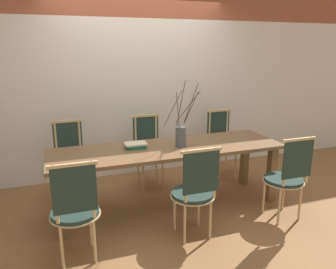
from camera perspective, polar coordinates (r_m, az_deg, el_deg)
The scene contains 11 objects.
ground_plane at distance 4.05m, azimuth 0.00°, elevation -12.32°, with size 16.00×16.00×0.00m, color olive.
wall_rear at distance 4.81m, azimuth -5.12°, elevation 11.81°, with size 12.00×0.06×3.20m.
dining_table at distance 3.80m, azimuth 0.00°, elevation -3.61°, with size 2.68×0.81×0.74m.
chair_near_leftend at distance 3.00m, azimuth -15.87°, elevation -12.25°, with size 0.44×0.44×0.97m.
chair_near_left at distance 3.24m, azimuth 4.70°, elevation -9.58°, with size 0.44×0.44×0.97m.
chair_near_center at distance 3.79m, azimuth 20.06°, elevation -6.74°, with size 0.44×0.44×0.97m.
chair_far_leftend at distance 4.33m, azimuth -16.74°, elevation -3.80°, with size 0.44×0.44×0.97m.
chair_far_left at distance 4.48m, azimuth -3.39°, elevation -2.53°, with size 0.44×0.44×0.97m.
chair_far_center at distance 4.90m, azimuth 9.35°, elevation -1.18°, with size 0.44×0.44×0.97m.
vase_centerpiece at distance 3.76m, azimuth 2.28°, elevation -0.13°, with size 0.41×0.34×0.76m.
book_stack at distance 3.76m, azimuth -5.65°, elevation -1.88°, with size 0.26×0.21×0.06m.
Camera 1 is at (-1.21, -3.40, 1.85)m, focal length 35.00 mm.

